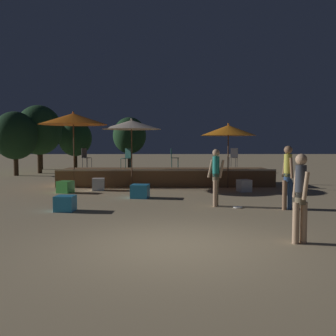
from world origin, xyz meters
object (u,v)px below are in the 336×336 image
at_px(cube_seat_4, 140,191).
at_px(person_1, 300,195).
at_px(patio_umbrella_2, 131,125).
at_px(bistro_chair_1, 234,156).
at_px(patio_umbrella_0, 228,130).
at_px(bistro_chair_3, 85,156).
at_px(cube_seat_3, 65,187).
at_px(bistro_chair_2, 173,156).
at_px(person_0, 288,174).
at_px(background_tree_4, 130,136).
at_px(cube_seat_0, 98,184).
at_px(background_tree_1, 39,130).
at_px(background_tree_3, 15,136).
at_px(patio_umbrella_1, 73,119).
at_px(bistro_chair_0, 127,156).
at_px(cube_seat_2, 244,186).
at_px(cube_seat_1, 65,203).
at_px(person_2, 216,175).
at_px(background_tree_0, 40,135).
at_px(background_tree_2, 75,138).
at_px(frisbee_disc, 238,207).

distance_m(cube_seat_4, person_1, 7.07).
xyz_separation_m(patio_umbrella_2, bistro_chair_1, (4.76, 1.81, -1.39)).
height_order(patio_umbrella_0, bistro_chair_3, patio_umbrella_0).
bearing_deg(patio_umbrella_0, cube_seat_3, -167.00).
height_order(patio_umbrella_2, bistro_chair_2, patio_umbrella_2).
xyz_separation_m(person_0, bistro_chair_2, (-3.20, 6.74, 0.30)).
bearing_deg(bistro_chair_3, bistro_chair_2, -64.93).
xyz_separation_m(patio_umbrella_2, bistro_chair_3, (-2.32, 1.54, -1.39)).
bearing_deg(background_tree_4, cube_seat_0, -91.47).
relative_size(background_tree_1, background_tree_3, 1.14).
bearing_deg(patio_umbrella_1, bistro_chair_0, 18.98).
xyz_separation_m(cube_seat_4, bistro_chair_3, (-2.87, 4.49, 1.11)).
xyz_separation_m(bistro_chair_0, bistro_chair_3, (-2.02, 0.60, 0.00)).
bearing_deg(cube_seat_2, bistro_chair_1, 87.29).
bearing_deg(patio_umbrella_1, cube_seat_1, -79.03).
relative_size(patio_umbrella_0, patio_umbrella_1, 0.84).
bearing_deg(person_2, bistro_chair_3, -119.58).
distance_m(background_tree_0, background_tree_1, 3.80).
relative_size(cube_seat_3, bistro_chair_1, 0.73).
distance_m(cube_seat_1, bistro_chair_3, 7.20).
relative_size(bistro_chair_3, background_tree_3, 0.23).
bearing_deg(background_tree_3, cube_seat_1, -62.85).
relative_size(person_1, bistro_chair_3, 1.94).
relative_size(patio_umbrella_0, cube_seat_1, 4.97).
relative_size(person_1, bistro_chair_1, 1.94).
bearing_deg(background_tree_2, patio_umbrella_2, -65.99).
bearing_deg(bistro_chair_3, cube_seat_1, -145.74).
height_order(patio_umbrella_0, person_0, patio_umbrella_0).
relative_size(bistro_chair_2, background_tree_1, 0.21).
height_order(cube_seat_1, person_2, person_2).
bearing_deg(bistro_chair_1, cube_seat_4, -104.73).
bearing_deg(bistro_chair_2, background_tree_3, 60.78).
distance_m(patio_umbrella_0, background_tree_2, 15.03).
relative_size(cube_seat_1, person_2, 0.32).
bearing_deg(background_tree_2, person_0, -59.04).
distance_m(cube_seat_2, bistro_chair_0, 5.51).
height_order(patio_umbrella_2, cube_seat_2, patio_umbrella_2).
relative_size(cube_seat_3, bistro_chair_0, 0.73).
xyz_separation_m(patio_umbrella_1, person_2, (5.54, -4.92, -2.03)).
height_order(cube_seat_0, bistro_chair_2, bistro_chair_2).
relative_size(bistro_chair_1, background_tree_4, 0.24).
xyz_separation_m(cube_seat_1, bistro_chair_0, (1.13, 6.46, 1.13)).
xyz_separation_m(patio_umbrella_2, background_tree_3, (-7.50, 6.32, -0.34)).
bearing_deg(cube_seat_0, cube_seat_3, -145.85).
height_order(cube_seat_0, frisbee_disc, cube_seat_0).
xyz_separation_m(person_2, bistro_chair_1, (1.76, 6.55, 0.38)).
bearing_deg(background_tree_3, background_tree_4, 31.12).
bearing_deg(cube_seat_0, background_tree_0, 117.40).
bearing_deg(background_tree_2, person_1, -65.95).
xyz_separation_m(cube_seat_1, background_tree_4, (0.40, 15.74, 2.25)).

